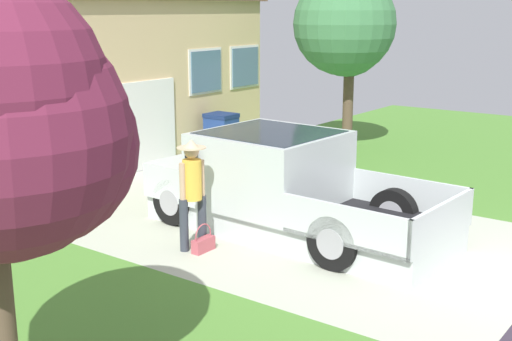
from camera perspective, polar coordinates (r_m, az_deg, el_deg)
name	(u,v)px	position (r m, az deg, el deg)	size (l,w,h in m)	color
pickup_truck	(276,186)	(11.04, 1.70, -1.31)	(2.26, 5.16, 1.64)	silver
person_with_hat	(192,186)	(10.09, -5.46, -1.29)	(0.45, 0.44, 1.71)	#333842
handbag	(203,243)	(10.22, -4.52, -6.20)	(0.40, 0.15, 0.44)	#B24C56
house_with_garage	(52,59)	(17.70, -17.05, 9.09)	(9.18, 6.76, 4.67)	#D2B482
front_yard_tree	(8,125)	(5.71, -20.44, 3.68)	(2.22, 2.09, 3.90)	brown
neighbor_tree	(345,29)	(17.26, 7.64, 11.92)	(2.58, 2.58, 4.51)	brown
wheeled_trash_bin	(221,134)	(16.51, -2.97, 3.17)	(0.60, 0.72, 1.09)	navy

